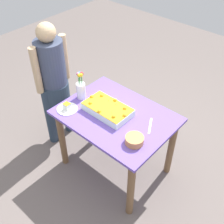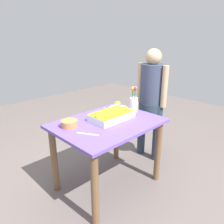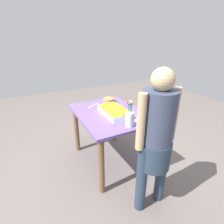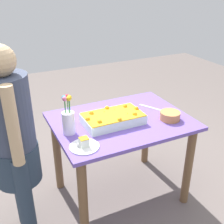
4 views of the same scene
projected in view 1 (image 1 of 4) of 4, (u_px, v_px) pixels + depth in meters
The scene contains 8 objects.
ground_plane at pixel (115, 166), 3.23m from camera, with size 8.00×8.00×0.00m, color #665B57.
dining_table at pixel (116, 126), 2.82m from camera, with size 1.10×0.82×0.78m.
sheet_cake at pixel (107, 109), 2.72m from camera, with size 0.47×0.27×0.10m.
serving_plate_with_slice at pixel (67, 108), 2.77m from camera, with size 0.21×0.21×0.07m.
cake_knife at pixel (150, 126), 2.60m from camera, with size 0.22×0.02×0.00m, color silver.
flower_vase at pixel (81, 88), 2.85m from camera, with size 0.09×0.09×0.30m.
fruit_bowl at pixel (134, 140), 2.42m from camera, with size 0.17×0.17×0.07m, color #C07F45.
person_standing at pixel (53, 79), 3.06m from camera, with size 0.31×0.45×1.49m.
Camera 1 is at (1.33, -1.55, 2.57)m, focal length 45.00 mm.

